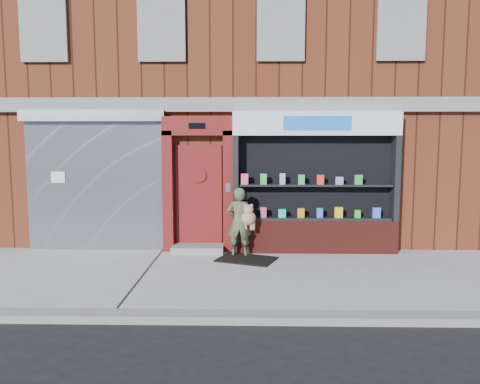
{
  "coord_description": "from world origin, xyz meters",
  "views": [
    {
      "loc": [
        0.36,
        -8.14,
        2.42
      ],
      "look_at": [
        0.17,
        1.0,
        1.39
      ],
      "focal_mm": 35.0,
      "sensor_mm": 36.0,
      "label": 1
    }
  ],
  "objects": [
    {
      "name": "shutter_bay",
      "position": [
        -3.0,
        1.93,
        1.72
      ],
      "size": [
        3.1,
        0.3,
        3.04
      ],
      "color": "gray",
      "rests_on": "ground"
    },
    {
      "name": "woman",
      "position": [
        0.17,
        1.39,
        0.73
      ],
      "size": [
        0.62,
        0.36,
        1.44
      ],
      "color": "#4A5236",
      "rests_on": "ground"
    },
    {
      "name": "building",
      "position": [
        -0.0,
        5.99,
        4.0
      ],
      "size": [
        12.0,
        8.16,
        8.0
      ],
      "color": "#5C2415",
      "rests_on": "ground"
    },
    {
      "name": "red_door_bay",
      "position": [
        -0.75,
        1.86,
        1.46
      ],
      "size": [
        1.52,
        0.58,
        2.9
      ],
      "color": "#58100F",
      "rests_on": "ground"
    },
    {
      "name": "curb",
      "position": [
        0.0,
        -2.15,
        0.06
      ],
      "size": [
        60.0,
        0.3,
        0.12
      ],
      "primitive_type": "cube",
      "color": "gray",
      "rests_on": "ground"
    },
    {
      "name": "doormat",
      "position": [
        0.3,
        1.07,
        0.01
      ],
      "size": [
        1.32,
        1.13,
        0.03
      ],
      "primitive_type": "cube",
      "rotation": [
        0.0,
        0.0,
        -0.37
      ],
      "color": "black",
      "rests_on": "ground"
    },
    {
      "name": "ground",
      "position": [
        0.0,
        0.0,
        0.0
      ],
      "size": [
        80.0,
        80.0,
        0.0
      ],
      "primitive_type": "plane",
      "color": "#9E9E99",
      "rests_on": "ground"
    },
    {
      "name": "pharmacy_bay",
      "position": [
        1.75,
        1.81,
        1.37
      ],
      "size": [
        3.5,
        0.41,
        3.0
      ],
      "color": "maroon",
      "rests_on": "ground"
    }
  ]
}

